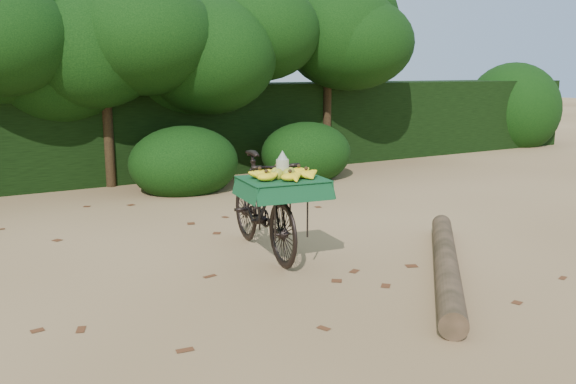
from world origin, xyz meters
TOP-DOWN VIEW (x-y plane):
  - ground at (0.00, 0.00)m, footprint 80.00×80.00m
  - vendor_bicycle at (0.95, 0.34)m, footprint 0.93×1.99m
  - fallen_log at (2.26, -1.23)m, footprint 2.43×2.61m
  - hedge_backdrop at (0.00, 6.30)m, footprint 26.00×1.80m
  - tree_row at (-0.65, 5.50)m, footprint 14.50×2.00m
  - bush_clumps at (0.50, 4.30)m, footprint 8.80×1.70m
  - leaf_litter at (0.00, 0.65)m, footprint 7.00×7.30m

SIDE VIEW (x-z plane):
  - ground at x=0.00m, z-range 0.00..0.00m
  - leaf_litter at x=0.00m, z-range 0.00..0.01m
  - fallen_log at x=2.26m, z-range 0.00..0.24m
  - bush_clumps at x=0.50m, z-range 0.00..0.90m
  - vendor_bicycle at x=0.95m, z-range 0.01..1.19m
  - hedge_backdrop at x=0.00m, z-range 0.00..1.80m
  - tree_row at x=-0.65m, z-range 0.00..4.00m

